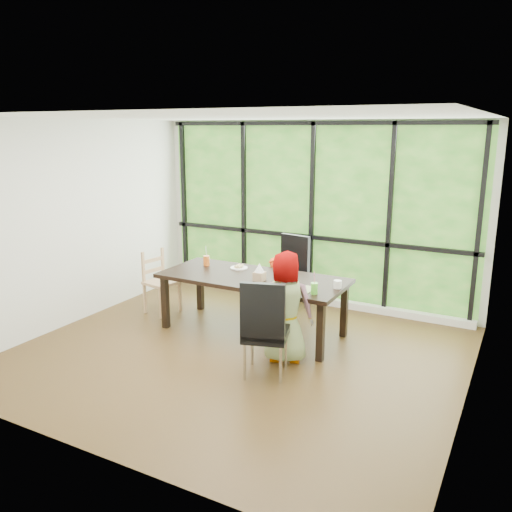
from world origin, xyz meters
name	(u,v)px	position (x,y,z in m)	size (l,w,h in m)	color
ground	(238,353)	(0.00, 0.00, 0.00)	(5.00, 5.00, 0.00)	black
back_wall	(313,213)	(0.00, 2.25, 1.35)	(5.00, 5.00, 0.00)	silver
foliage_backdrop	(313,213)	(0.00, 2.23, 1.35)	(4.80, 0.02, 2.65)	#224F17
window_mullions	(312,214)	(0.00, 2.19, 1.35)	(4.80, 0.06, 2.65)	black
window_sill	(308,298)	(0.00, 2.15, 0.05)	(4.80, 0.12, 0.10)	silver
dining_table	(253,304)	(-0.17, 0.68, 0.38)	(2.38, 1.02, 0.75)	black
chair_window_leather	(288,274)	(-0.13, 1.67, 0.54)	(0.46, 0.46, 1.08)	black
chair_interior_leather	(266,327)	(0.52, -0.32, 0.54)	(0.46, 0.46, 1.08)	black
chair_end_beech	(162,282)	(-1.66, 0.71, 0.45)	(0.42, 0.40, 0.90)	tan
child_toddler	(274,288)	(-0.17, 1.29, 0.43)	(0.31, 0.20, 0.85)	#FD4718
child_older	(284,307)	(0.53, 0.11, 0.64)	(0.62, 0.41, 1.28)	gray
placemat	(292,288)	(0.49, 0.45, 0.75)	(0.47, 0.35, 0.01)	tan
plate_far	(239,268)	(-0.52, 0.93, 0.76)	(0.23, 0.23, 0.01)	white
plate_near	(293,288)	(0.50, 0.43, 0.76)	(0.21, 0.21, 0.01)	white
orange_cup	(206,261)	(-0.99, 0.85, 0.82)	(0.09, 0.09, 0.14)	orange
green_cup	(314,288)	(0.79, 0.37, 0.81)	(0.08, 0.08, 0.13)	#64D83D
white_mug	(337,284)	(0.95, 0.70, 0.80)	(0.09, 0.09, 0.09)	white
tissue_box	(259,276)	(-0.01, 0.55, 0.81)	(0.13, 0.13, 0.11)	tan
crepe_rolls_far	(239,266)	(-0.52, 0.93, 0.78)	(0.10, 0.12, 0.04)	tan
crepe_rolls_near	(293,286)	(0.50, 0.43, 0.78)	(0.05, 0.12, 0.04)	tan
straw_white	(206,253)	(-0.99, 0.85, 0.93)	(0.01, 0.01, 0.20)	white
straw_pink	(314,280)	(0.79, 0.37, 0.92)	(0.01, 0.01, 0.20)	pink
tissue	(259,268)	(-0.01, 0.55, 0.92)	(0.12, 0.12, 0.11)	white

